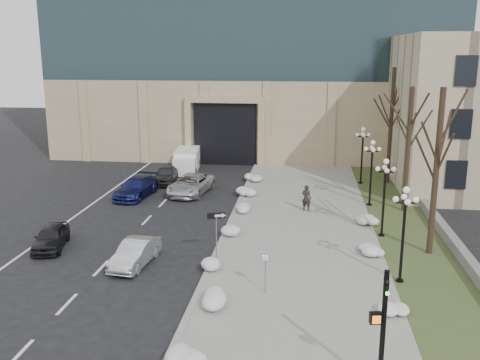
% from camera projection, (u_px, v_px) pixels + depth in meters
% --- Properties ---
extents(ground, '(160.00, 160.00, 0.00)m').
position_uv_depth(ground, '(205.00, 337.00, 20.64)').
color(ground, black).
rests_on(ground, ground).
extents(sidewalk, '(9.00, 40.00, 0.12)m').
position_uv_depth(sidewalk, '(300.00, 225.00, 33.71)').
color(sidewalk, gray).
rests_on(sidewalk, ground).
extents(curb, '(0.30, 40.00, 0.14)m').
position_uv_depth(curb, '(230.00, 222.00, 34.25)').
color(curb, gray).
rests_on(curb, ground).
extents(grass_strip, '(4.00, 40.00, 0.10)m').
position_uv_depth(grass_strip, '(406.00, 229.00, 32.94)').
color(grass_strip, '#3B4924').
rests_on(grass_strip, ground).
extents(stone_wall, '(0.50, 30.00, 0.70)m').
position_uv_depth(stone_wall, '(433.00, 216.00, 34.56)').
color(stone_wall, slate).
rests_on(stone_wall, ground).
extents(car_a, '(2.37, 4.09, 1.31)m').
position_uv_depth(car_a, '(51.00, 237.00, 29.85)').
color(car_a, black).
rests_on(car_a, ground).
extents(car_b, '(1.81, 4.07, 1.30)m').
position_uv_depth(car_b, '(135.00, 253.00, 27.46)').
color(car_b, '#B8BBC1').
rests_on(car_b, ground).
extents(car_c, '(2.56, 5.20, 1.45)m').
position_uv_depth(car_c, '(136.00, 188.00, 40.29)').
color(car_c, navy).
rests_on(car_c, ground).
extents(car_d, '(3.21, 5.67, 1.49)m').
position_uv_depth(car_d, '(191.00, 184.00, 41.19)').
color(car_d, silver).
rests_on(car_d, ground).
extents(car_e, '(2.19, 4.43, 1.45)m').
position_uv_depth(car_e, '(166.00, 174.00, 44.55)').
color(car_e, '#313237').
rests_on(car_e, ground).
extents(pedestrian, '(0.77, 0.63, 1.82)m').
position_uv_depth(pedestrian, '(306.00, 198.00, 36.34)').
color(pedestrian, black).
rests_on(pedestrian, sidewalk).
extents(box_truck, '(2.71, 6.08, 1.86)m').
position_uv_depth(box_truck, '(187.00, 161.00, 49.17)').
color(box_truck, white).
rests_on(box_truck, ground).
extents(one_way_sign, '(0.98, 0.44, 2.65)m').
position_uv_depth(one_way_sign, '(219.00, 221.00, 27.66)').
color(one_way_sign, slate).
rests_on(one_way_sign, ground).
extents(keep_sign, '(0.44, 0.10, 2.05)m').
position_uv_depth(keep_sign, '(265.00, 264.00, 23.88)').
color(keep_sign, slate).
rests_on(keep_sign, ground).
extents(traffic_signal, '(0.73, 0.97, 4.25)m').
position_uv_depth(traffic_signal, '(382.00, 334.00, 16.82)').
color(traffic_signal, black).
rests_on(traffic_signal, ground).
extents(snow_clump_a, '(1.10, 1.60, 0.36)m').
position_uv_depth(snow_clump_a, '(185.00, 359.00, 18.67)').
color(snow_clump_a, white).
rests_on(snow_clump_a, sidewalk).
extents(snow_clump_b, '(1.10, 1.60, 0.36)m').
position_uv_depth(snow_clump_b, '(208.00, 299.00, 23.21)').
color(snow_clump_b, white).
rests_on(snow_clump_b, sidewalk).
extents(snow_clump_c, '(1.10, 1.60, 0.36)m').
position_uv_depth(snow_clump_c, '(215.00, 263.00, 27.10)').
color(snow_clump_c, white).
rests_on(snow_clump_c, sidewalk).
extents(snow_clump_d, '(1.10, 1.60, 0.36)m').
position_uv_depth(snow_clump_d, '(234.00, 232.00, 31.65)').
color(snow_clump_d, white).
rests_on(snow_clump_d, sidewalk).
extents(snow_clump_e, '(1.10, 1.60, 0.36)m').
position_uv_depth(snow_clump_e, '(242.00, 210.00, 36.16)').
color(snow_clump_e, white).
rests_on(snow_clump_e, sidewalk).
extents(snow_clump_f, '(1.10, 1.60, 0.36)m').
position_uv_depth(snow_clump_f, '(247.00, 193.00, 40.29)').
color(snow_clump_f, white).
rests_on(snow_clump_f, sidewalk).
extents(snow_clump_g, '(1.10, 1.60, 0.36)m').
position_uv_depth(snow_clump_g, '(252.00, 178.00, 45.07)').
color(snow_clump_g, white).
rests_on(snow_clump_g, sidewalk).
extents(snow_clump_h, '(1.10, 1.60, 0.36)m').
position_uv_depth(snow_clump_h, '(397.00, 309.00, 22.25)').
color(snow_clump_h, white).
rests_on(snow_clump_h, sidewalk).
extents(snow_clump_i, '(1.10, 1.60, 0.36)m').
position_uv_depth(snow_clump_i, '(372.00, 251.00, 28.76)').
color(snow_clump_i, white).
rests_on(snow_clump_i, sidewalk).
extents(snow_clump_j, '(1.10, 1.60, 0.36)m').
position_uv_depth(snow_clump_j, '(369.00, 221.00, 33.75)').
color(snow_clump_j, white).
rests_on(snow_clump_j, sidewalk).
extents(lamppost_a, '(1.18, 1.18, 4.76)m').
position_uv_depth(lamppost_a, '(404.00, 222.00, 24.72)').
color(lamppost_a, black).
rests_on(lamppost_a, ground).
extents(lamppost_b, '(1.18, 1.18, 4.76)m').
position_uv_depth(lamppost_b, '(385.00, 187.00, 30.99)').
color(lamppost_b, black).
rests_on(lamppost_b, ground).
extents(lamppost_c, '(1.18, 1.18, 4.76)m').
position_uv_depth(lamppost_c, '(372.00, 164.00, 37.25)').
color(lamppost_c, black).
rests_on(lamppost_c, ground).
extents(lamppost_d, '(1.18, 1.18, 4.76)m').
position_uv_depth(lamppost_d, '(362.00, 148.00, 43.52)').
color(lamppost_d, black).
rests_on(lamppost_d, ground).
extents(tree_near, '(3.20, 3.20, 9.00)m').
position_uv_depth(tree_near, '(438.00, 149.00, 27.66)').
color(tree_near, black).
rests_on(tree_near, ground).
extents(tree_mid, '(3.20, 3.20, 8.50)m').
position_uv_depth(tree_mid, '(409.00, 132.00, 35.45)').
color(tree_mid, black).
rests_on(tree_mid, ground).
extents(tree_far, '(3.20, 3.20, 9.50)m').
position_uv_depth(tree_far, '(392.00, 110.00, 43.02)').
color(tree_far, black).
rests_on(tree_far, ground).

